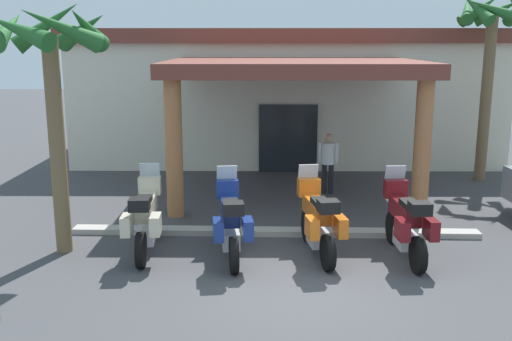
{
  "coord_description": "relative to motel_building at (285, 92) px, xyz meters",
  "views": [
    {
      "loc": [
        -0.34,
        -9.09,
        4.02
      ],
      "look_at": [
        -0.8,
        3.63,
        1.2
      ],
      "focal_mm": 41.29,
      "sensor_mm": 36.0,
      "label": 1
    }
  ],
  "objects": [
    {
      "name": "motorcycle_cream",
      "position": [
        -2.76,
        -10.29,
        -1.54
      ],
      "size": [
        0.74,
        2.21,
        1.61
      ],
      "rotation": [
        0.0,
        0.0,
        1.66
      ],
      "color": "black",
      "rests_on": "ground_plane"
    },
    {
      "name": "palm_tree_roadside",
      "position": [
        -4.34,
        -10.26,
        1.45
      ],
      "size": [
        2.14,
        2.3,
        4.87
      ],
      "color": "brown",
      "rests_on": "ground_plane"
    },
    {
      "name": "ground_plane",
      "position": [
        0.08,
        -11.89,
        -2.24
      ],
      "size": [
        80.0,
        80.0,
        0.0
      ],
      "primitive_type": "plane",
      "color": "#424244"
    },
    {
      "name": "motorcycle_maroon",
      "position": [
        2.17,
        -10.37,
        -1.54
      ],
      "size": [
        0.74,
        2.21,
        1.61
      ],
      "rotation": [
        0.0,
        0.0,
        1.66
      ],
      "color": "black",
      "rests_on": "ground_plane"
    },
    {
      "name": "motorcycle_orange",
      "position": [
        0.53,
        -10.3,
        -1.54
      ],
      "size": [
        0.87,
        2.2,
        1.61
      ],
      "rotation": [
        0.0,
        0.0,
        1.75
      ],
      "color": "black",
      "rests_on": "ground_plane"
    },
    {
      "name": "palm_tree_near_portico",
      "position": [
        5.69,
        -3.92,
        1.94
      ],
      "size": [
        2.2,
        2.23,
        5.48
      ],
      "color": "brown",
      "rests_on": "ground_plane"
    },
    {
      "name": "motorcycle_blue",
      "position": [
        -1.12,
        -10.49,
        -1.54
      ],
      "size": [
        0.83,
        2.21,
        1.61
      ],
      "rotation": [
        0.0,
        0.0,
        1.73
      ],
      "color": "black",
      "rests_on": "ground_plane"
    },
    {
      "name": "motel_building",
      "position": [
        0.0,
        0.0,
        0.0
      ],
      "size": [
        14.35,
        11.94,
        4.37
      ],
      "rotation": [
        0.0,
        0.0,
        0.03
      ],
      "color": "silver",
      "rests_on": "ground_plane"
    },
    {
      "name": "curb_strip",
      "position": [
        -0.29,
        -9.1,
        -2.18
      ],
      "size": [
        8.57,
        0.36,
        0.12
      ],
      "primitive_type": "cube",
      "color": "#ADA89E",
      "rests_on": "ground_plane"
    },
    {
      "name": "pedestrian",
      "position": [
        1.1,
        -5.61,
        -1.3
      ],
      "size": [
        0.52,
        0.32,
        1.62
      ],
      "rotation": [
        0.0,
        0.0,
        1.38
      ],
      "color": "black",
      "rests_on": "ground_plane"
    }
  ]
}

